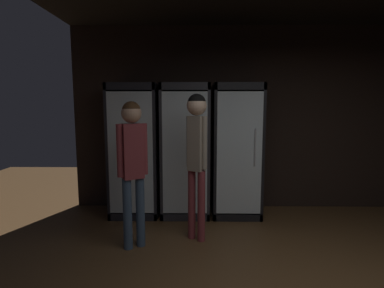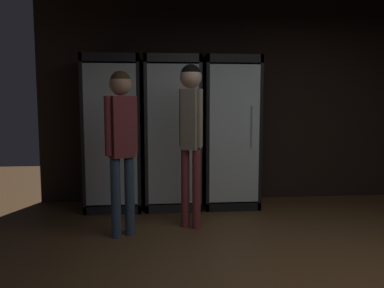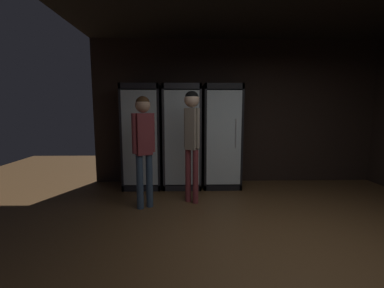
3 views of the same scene
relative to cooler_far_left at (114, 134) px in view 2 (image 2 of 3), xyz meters
The scene contains 6 objects.
wall_back 2.07m from the cooler_far_left, ahead, with size 6.00×0.06×2.80m, color black.
cooler_far_left is the anchor object (origin of this frame).
cooler_left 0.74m from the cooler_far_left, ahead, with size 0.69×0.66×1.91m.
cooler_center 1.48m from the cooler_far_left, ahead, with size 0.69×0.66×1.91m.
shopper_near 1.14m from the cooler_far_left, 80.20° to the right, with size 0.31×0.24×1.65m.
shopper_far 1.30m from the cooler_far_left, 45.41° to the right, with size 0.24×0.23×1.74m.
Camera 2 is at (-1.45, -2.28, 1.37)m, focal length 36.58 mm.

